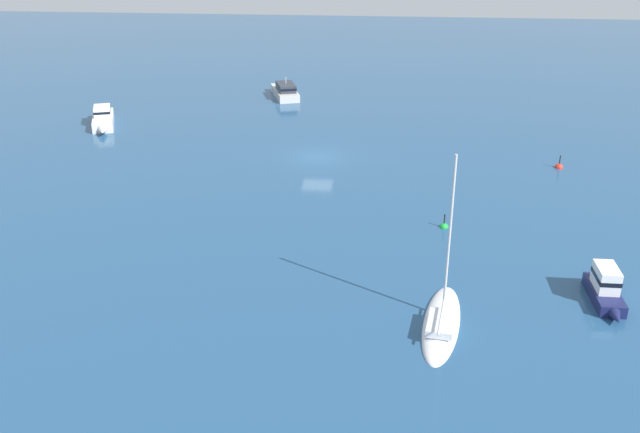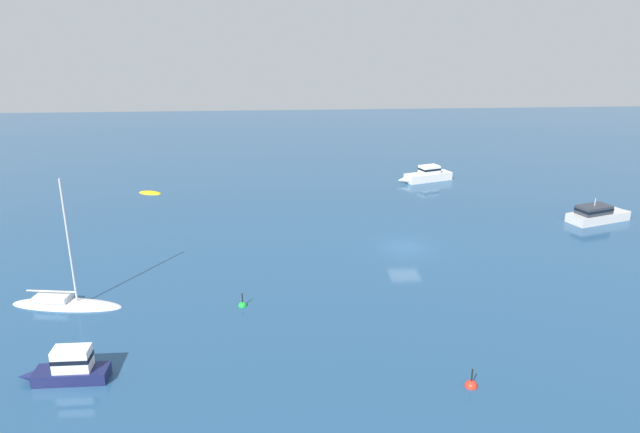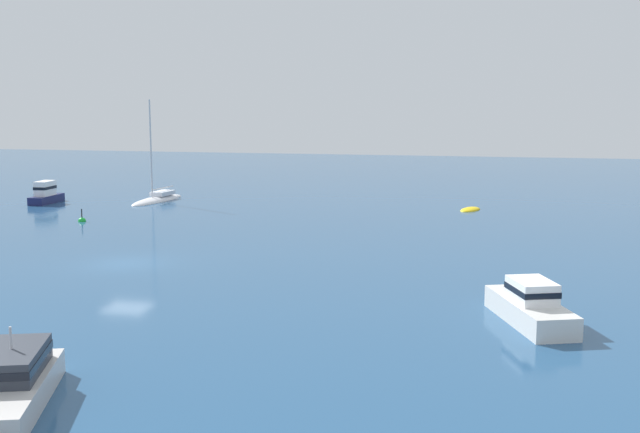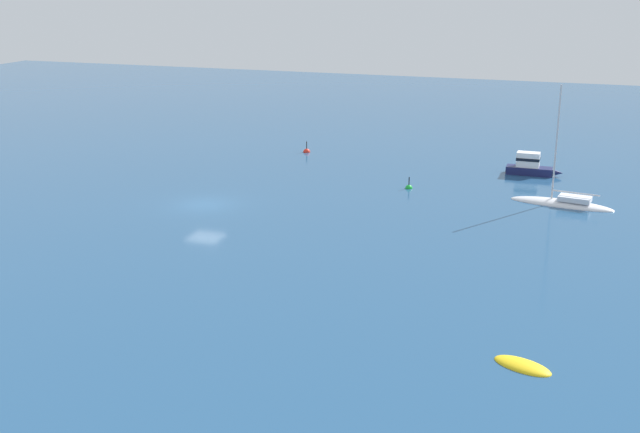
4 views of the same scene
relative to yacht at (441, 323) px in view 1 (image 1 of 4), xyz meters
The scene contains 7 objects.
ground_plane 26.07m from the yacht, 160.72° to the right, with size 160.00×160.00×0.00m, color navy.
yacht is the anchor object (origin of this frame).
motor_cruiser 9.25m from the yacht, 109.83° to the left, with size 4.61×1.35×1.89m.
cabin_cruiser 46.27m from the yacht, 162.35° to the right, with size 7.45×3.91×2.28m.
powerboat 43.24m from the yacht, 136.90° to the right, with size 7.02×3.65×1.80m.
channel_buoy 11.69m from the yacht, behind, with size 0.57×0.57×1.20m.
mooring_buoy 26.17m from the yacht, 155.69° to the left, with size 0.67×0.67×1.35m.
Camera 1 is at (54.76, 5.34, 19.21)m, focal length 39.39 mm.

